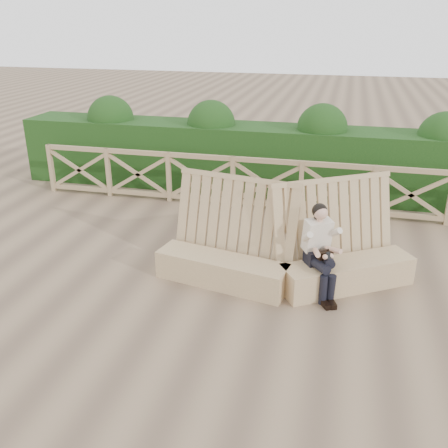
# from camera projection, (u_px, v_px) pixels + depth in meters

# --- Properties ---
(ground) EXTENTS (60.00, 60.00, 0.00)m
(ground) POSITION_uv_depth(u_px,v_px,m) (227.00, 290.00, 7.44)
(ground) COLOR brown
(ground) RESTS_ON ground
(bench) EXTENTS (3.88, 1.75, 1.57)m
(bench) POSITION_uv_depth(u_px,v_px,m) (284.00, 259.00, 7.52)
(bench) COLOR #9C8059
(bench) RESTS_ON ground
(woman) EXTENTS (0.63, 0.85, 1.35)m
(woman) POSITION_uv_depth(u_px,v_px,m) (320.00, 247.00, 7.15)
(woman) COLOR black
(woman) RESTS_ON ground
(guardrail) EXTENTS (10.10, 0.09, 1.10)m
(guardrail) POSITION_uv_depth(u_px,v_px,m) (266.00, 184.00, 10.36)
(guardrail) COLOR #8C7751
(guardrail) RESTS_ON ground
(hedge) EXTENTS (12.00, 1.20, 1.50)m
(hedge) POSITION_uv_depth(u_px,v_px,m) (275.00, 160.00, 11.36)
(hedge) COLOR black
(hedge) RESTS_ON ground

